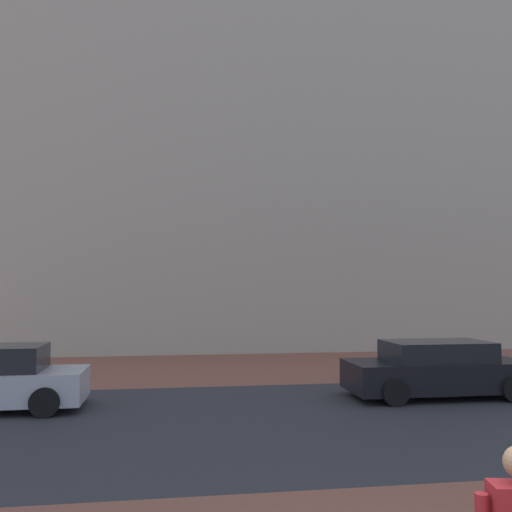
{
  "coord_description": "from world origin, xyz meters",
  "views": [
    {
      "loc": [
        -1.88,
        -3.48,
        2.79
      ],
      "look_at": [
        0.14,
        9.58,
        3.51
      ],
      "focal_mm": 39.98,
      "sensor_mm": 36.0,
      "label": 1
    }
  ],
  "objects": [
    {
      "name": "ground_plane",
      "position": [
        0.0,
        10.0,
        0.0
      ],
      "size": [
        120.0,
        120.0,
        0.0
      ],
      "primitive_type": "plane",
      "color": "brown"
    },
    {
      "name": "street_asphalt_strip",
      "position": [
        0.0,
        8.44,
        0.0
      ],
      "size": [
        120.0,
        8.3,
        0.0
      ],
      "primitive_type": "cube",
      "color": "#2D2D33",
      "rests_on": "ground_plane"
    },
    {
      "name": "landmark_building",
      "position": [
        2.41,
        27.13,
        11.27
      ],
      "size": [
        27.42,
        14.48,
        37.37
      ],
      "color": "#B2A893",
      "rests_on": "ground_plane"
    },
    {
      "name": "car_black",
      "position": [
        4.91,
        10.27,
        0.68
      ],
      "size": [
        4.58,
        2.06,
        1.41
      ],
      "color": "black",
      "rests_on": "ground_plane"
    }
  ]
}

